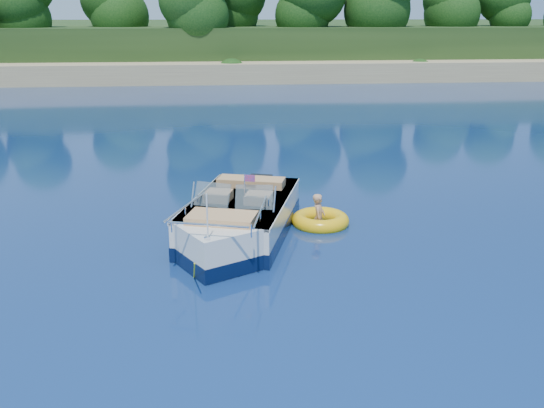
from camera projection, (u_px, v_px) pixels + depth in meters
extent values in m
plane|color=#091942|center=(227.00, 273.00, 12.65)|extent=(160.00, 160.00, 0.00)
cube|color=#947D56|center=(215.00, 73.00, 48.55)|extent=(170.00, 8.00, 2.00)
cube|color=black|center=(214.00, 48.00, 74.01)|extent=(170.00, 56.00, 6.00)
cylinder|color=black|center=(214.00, 35.00, 51.49)|extent=(0.44, 0.44, 3.60)
cylinder|color=black|center=(450.00, 41.00, 51.56)|extent=(0.44, 0.44, 2.60)
sphere|color=black|center=(452.00, 11.00, 50.81)|extent=(4.29, 4.29, 4.29)
cube|color=silver|center=(242.00, 221.00, 14.80)|extent=(3.27, 4.59, 1.15)
cube|color=silver|center=(220.00, 250.00, 12.97)|extent=(2.10, 2.10, 1.15)
cube|color=black|center=(242.00, 227.00, 14.85)|extent=(3.31, 4.64, 0.33)
cube|color=black|center=(220.00, 257.00, 13.02)|extent=(2.14, 2.14, 0.33)
cube|color=tan|center=(245.00, 204.00, 15.01)|extent=(2.50, 3.27, 0.11)
cube|color=silver|center=(241.00, 199.00, 14.64)|extent=(3.31, 4.60, 0.07)
cube|color=black|center=(261.00, 193.00, 16.91)|extent=(0.69, 0.54, 0.99)
cube|color=#8C9EA5|center=(212.00, 195.00, 13.92)|extent=(0.90, 0.62, 0.53)
cube|color=#8C9EA5|center=(254.00, 197.00, 13.74)|extent=(0.89, 0.41, 0.53)
cube|color=tan|center=(218.00, 200.00, 14.46)|extent=(0.75, 0.75, 0.44)
cube|color=tan|center=(259.00, 203.00, 14.29)|extent=(0.75, 0.75, 0.44)
cube|color=tan|center=(251.00, 186.00, 15.66)|extent=(1.81, 1.06, 0.42)
cube|color=tan|center=(222.00, 223.00, 13.00)|extent=(1.62, 1.20, 0.37)
cylinder|color=silver|center=(207.00, 216.00, 11.88)|extent=(0.04, 0.04, 0.93)
cube|color=#FC331C|center=(250.00, 178.00, 13.62)|extent=(0.24, 0.08, 0.15)
cube|color=silver|center=(207.00, 238.00, 11.96)|extent=(0.12, 0.09, 0.05)
cylinder|color=yellow|center=(194.00, 271.00, 11.80)|extent=(0.10, 1.18, 0.84)
torus|color=yellow|center=(320.00, 221.00, 15.51)|extent=(1.59, 1.59, 0.39)
torus|color=#B80918|center=(320.00, 220.00, 15.51)|extent=(1.31, 1.31, 0.13)
imported|color=tan|center=(318.00, 225.00, 15.47)|extent=(0.48, 0.76, 1.39)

